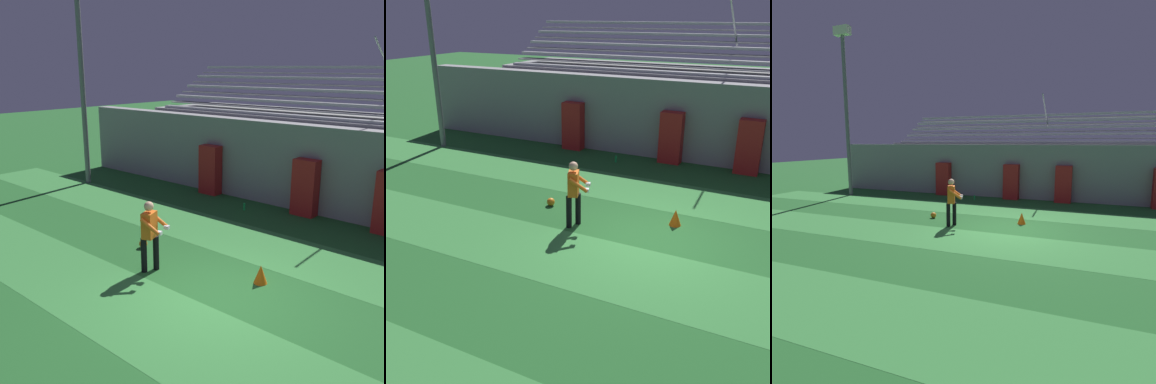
% 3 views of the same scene
% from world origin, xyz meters
% --- Properties ---
extents(ground_plane, '(80.00, 80.00, 0.00)m').
position_xyz_m(ground_plane, '(0.00, 0.00, 0.00)').
color(ground_plane, '#236028').
extents(turf_stripe_mid, '(28.00, 2.22, 0.01)m').
position_xyz_m(turf_stripe_mid, '(0.00, -1.57, 0.00)').
color(turf_stripe_mid, '#38843D').
rests_on(turf_stripe_mid, ground).
extents(turf_stripe_far, '(28.00, 2.22, 0.01)m').
position_xyz_m(turf_stripe_far, '(0.00, 2.87, 0.00)').
color(turf_stripe_far, '#38843D').
rests_on(turf_stripe_far, ground).
extents(back_wall, '(24.00, 0.60, 2.80)m').
position_xyz_m(back_wall, '(0.00, 6.50, 1.40)').
color(back_wall, gray).
rests_on(back_wall, ground).
extents(padding_pillar_gate_left, '(0.77, 0.44, 1.80)m').
position_xyz_m(padding_pillar_gate_left, '(-1.29, 5.95, 0.90)').
color(padding_pillar_gate_left, '#B21E1E').
rests_on(padding_pillar_gate_left, ground).
extents(padding_pillar_gate_right, '(0.77, 0.44, 1.80)m').
position_xyz_m(padding_pillar_gate_right, '(1.29, 5.95, 0.90)').
color(padding_pillar_gate_right, '#B21E1E').
rests_on(padding_pillar_gate_right, ground).
extents(padding_pillar_far_left, '(0.77, 0.44, 1.80)m').
position_xyz_m(padding_pillar_far_left, '(-5.14, 5.95, 0.90)').
color(padding_pillar_far_left, '#B21E1E').
rests_on(padding_pillar_far_left, ground).
extents(bleacher_stand, '(18.00, 4.05, 5.43)m').
position_xyz_m(bleacher_stand, '(-0.00, 8.84, 1.50)').
color(bleacher_stand, gray).
rests_on(bleacher_stand, ground).
extents(goalkeeper, '(0.65, 0.70, 1.67)m').
position_xyz_m(goalkeeper, '(-1.98, -0.09, 0.95)').
color(goalkeeper, black).
rests_on(goalkeeper, ground).
extents(soccer_ball, '(0.22, 0.22, 0.22)m').
position_xyz_m(soccer_ball, '(-3.13, 0.72, 0.11)').
color(soccer_ball, orange).
rests_on(soccer_ball, ground).
extents(traffic_cone, '(0.30, 0.30, 0.42)m').
position_xyz_m(traffic_cone, '(0.27, 1.06, 0.21)').
color(traffic_cone, orange).
rests_on(traffic_cone, ground).
extents(water_bottle, '(0.07, 0.07, 0.24)m').
position_xyz_m(water_bottle, '(-3.00, 5.11, 0.12)').
color(water_bottle, green).
rests_on(water_bottle, ground).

